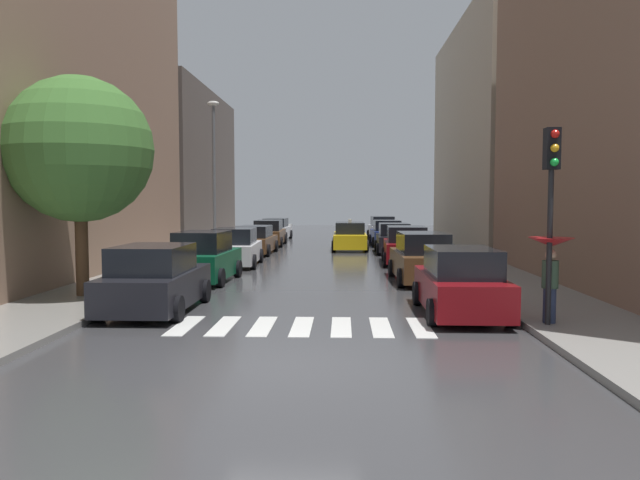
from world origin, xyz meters
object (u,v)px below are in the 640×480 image
object	(u,v)px
parked_car_left_fifth	(269,234)
pedestrian_near_tree	(551,261)
parked_car_right_sixth	(382,229)
traffic_light_right_corner	(551,182)
parked_car_right_third	(406,246)
parked_car_right_fourth	(394,239)
parked_car_left_second	(204,258)
street_tree_left	(79,150)
lamp_post_left	(214,168)
parked_car_right_fifth	(386,234)
parked_car_left_sixth	(276,230)
parked_car_left_third	(235,248)
parked_car_right_second	(422,259)
parked_car_left_nearest	(155,281)
taxi_midroad	(350,237)
parked_car_left_fourth	(255,241)
parked_car_right_nearest	(460,284)

from	to	relation	value
parked_car_left_fifth	pedestrian_near_tree	xyz separation A→B (m)	(9.36, -24.72, 0.77)
parked_car_right_sixth	traffic_light_right_corner	distance (m)	31.65
parked_car_right_third	parked_car_right_fourth	world-z (taller)	parked_car_right_third
parked_car_left_second	street_tree_left	bearing A→B (deg)	150.03
parked_car_left_fifth	lamp_post_left	bearing A→B (deg)	167.18
parked_car_left_second	traffic_light_right_corner	bearing A→B (deg)	-126.69
parked_car_right_fifth	traffic_light_right_corner	bearing A→B (deg)	-177.25
parked_car_left_sixth	parked_car_right_sixth	world-z (taller)	parked_car_right_sixth
parked_car_left_third	parked_car_right_second	distance (m)	8.97
parked_car_left_nearest	parked_car_right_third	size ratio (longest dim) A/B	0.97
parked_car_right_fourth	traffic_light_right_corner	distance (m)	19.89
parked_car_left_sixth	parked_car_right_fourth	bearing A→B (deg)	-142.61
parked_car_left_nearest	parked_car_right_third	world-z (taller)	parked_car_left_nearest
parked_car_left_fifth	parked_car_left_third	bearing A→B (deg)	179.27
parked_car_right_third	pedestrian_near_tree	world-z (taller)	pedestrian_near_tree
parked_car_left_fifth	traffic_light_right_corner	bearing A→B (deg)	-160.39
parked_car_left_nearest	parked_car_right_fourth	xyz separation A→B (m)	(7.66, 17.62, -0.04)
parked_car_right_second	parked_car_right_fourth	distance (m)	11.60
parked_car_left_third	street_tree_left	world-z (taller)	street_tree_left
taxi_midroad	lamp_post_left	bearing A→B (deg)	125.19
parked_car_left_fourth	parked_car_right_sixth	distance (m)	14.82
parked_car_left_third	parked_car_right_nearest	distance (m)	13.50
parked_car_right_third	parked_car_right_second	bearing A→B (deg)	-178.39
parked_car_left_nearest	parked_car_left_fifth	size ratio (longest dim) A/B	0.92
parked_car_left_nearest	parked_car_right_third	distance (m)	14.32
taxi_midroad	lamp_post_left	size ratio (longest dim) A/B	0.61
parked_car_left_second	parked_car_right_sixth	distance (m)	25.06
pedestrian_near_tree	parked_car_left_nearest	bearing A→B (deg)	171.83
parked_car_left_fourth	parked_car_left_fifth	size ratio (longest dim) A/B	1.00
taxi_midroad	parked_car_left_third	bearing A→B (deg)	149.54
parked_car_left_nearest	parked_car_left_second	xyz separation A→B (m)	(-0.04, 5.68, 0.02)
parked_car_left_third	parked_car_right_sixth	world-z (taller)	parked_car_right_sixth
parked_car_left_second	parked_car_left_fourth	size ratio (longest dim) A/B	0.88
taxi_midroad	parked_car_left_fourth	bearing A→B (deg)	118.90
parked_car_left_nearest	parked_car_right_sixth	bearing A→B (deg)	-14.69
parked_car_left_fifth	parked_car_right_fifth	world-z (taller)	parked_car_left_fifth
parked_car_right_second	lamp_post_left	world-z (taller)	lamp_post_left
taxi_midroad	pedestrian_near_tree	world-z (taller)	pedestrian_near_tree
parked_car_left_fourth	traffic_light_right_corner	size ratio (longest dim) A/B	1.09
parked_car_left_sixth	parked_car_right_fourth	xyz separation A→B (m)	(7.70, -10.87, 0.02)
parked_car_left_nearest	lamp_post_left	distance (m)	15.31
parked_car_left_nearest	parked_car_left_fourth	xyz separation A→B (m)	(0.14, 16.78, -0.08)
parked_car_right_nearest	parked_car_right_sixth	distance (m)	29.69
traffic_light_right_corner	lamp_post_left	bearing A→B (deg)	123.23
parked_car_right_second	traffic_light_right_corner	world-z (taller)	traffic_light_right_corner
parked_car_right_fifth	lamp_post_left	distance (m)	13.06
street_tree_left	lamp_post_left	size ratio (longest dim) A/B	0.81
parked_car_left_fourth	parked_car_left_sixth	world-z (taller)	parked_car_left_sixth
parked_car_left_sixth	parked_car_right_second	size ratio (longest dim) A/B	1.01
parked_car_right_third	street_tree_left	world-z (taller)	street_tree_left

